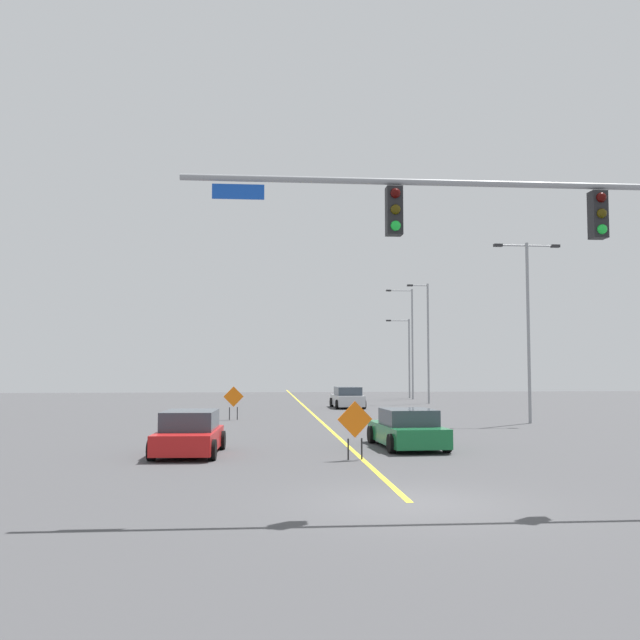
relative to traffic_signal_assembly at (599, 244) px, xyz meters
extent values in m
plane|color=#444447|center=(-4.26, 0.01, -5.54)|extent=(129.43, 129.43, 0.00)
cube|color=yellow|center=(-4.26, 35.96, -5.54)|extent=(0.16, 71.90, 0.01)
cylinder|color=gray|center=(-2.28, 0.01, 1.28)|extent=(13.66, 0.14, 0.14)
cube|color=black|center=(0.00, 0.01, 0.64)|extent=(0.34, 0.32, 1.05)
sphere|color=#3A0503|center=(0.00, -0.16, 0.99)|extent=(0.22, 0.22, 0.22)
sphere|color=#3C3106|center=(0.00, -0.16, 0.64)|extent=(0.22, 0.22, 0.22)
sphere|color=green|center=(0.00, -0.16, 0.29)|extent=(0.22, 0.22, 0.22)
cube|color=black|center=(-4.55, 0.01, 0.64)|extent=(0.34, 0.32, 1.05)
sphere|color=#3A0503|center=(-4.55, -0.16, 0.99)|extent=(0.22, 0.22, 0.22)
sphere|color=#3C3106|center=(-4.55, -0.16, 0.64)|extent=(0.22, 0.22, 0.22)
sphere|color=green|center=(-4.55, -0.16, 0.29)|extent=(0.22, 0.22, 0.22)
cube|color=#1447B7|center=(-7.88, 0.01, 0.99)|extent=(1.10, 0.03, 0.32)
cylinder|color=gray|center=(5.66, 39.22, -0.84)|extent=(0.16, 0.16, 9.40)
cylinder|color=gray|center=(4.95, 39.22, 3.71)|extent=(1.42, 0.08, 0.08)
cube|color=#262628|center=(4.24, 39.22, 3.71)|extent=(0.44, 0.24, 0.14)
cylinder|color=gray|center=(6.19, 19.90, -0.94)|extent=(0.16, 0.16, 9.21)
cylinder|color=gray|center=(5.43, 19.90, 3.52)|extent=(1.52, 0.08, 0.08)
cube|color=#262628|center=(4.67, 19.90, 3.52)|extent=(0.44, 0.24, 0.14)
cylinder|color=gray|center=(6.94, 19.90, 3.52)|extent=(1.52, 0.08, 0.08)
cube|color=#262628|center=(7.70, 19.90, 3.52)|extent=(0.44, 0.24, 0.14)
cylinder|color=gray|center=(5.97, 46.38, -0.65)|extent=(0.16, 0.16, 9.78)
cylinder|color=gray|center=(4.91, 46.38, 4.08)|extent=(2.12, 0.08, 0.08)
cube|color=#262628|center=(3.85, 46.38, 4.08)|extent=(0.44, 0.24, 0.14)
cylinder|color=gray|center=(6.18, 48.73, -1.91)|extent=(0.16, 0.16, 7.26)
cylinder|color=gray|center=(5.22, 48.73, 1.57)|extent=(1.91, 0.08, 0.08)
cube|color=#262628|center=(4.27, 48.73, 1.57)|extent=(0.44, 0.24, 0.14)
cube|color=orange|center=(-4.50, 6.86, -4.31)|extent=(1.11, 0.24, 1.12)
cylinder|color=black|center=(-4.71, 6.82, -5.22)|extent=(0.05, 0.05, 0.65)
cylinder|color=black|center=(-4.28, 6.90, -5.22)|extent=(0.05, 0.05, 0.65)
cube|color=orange|center=(-8.87, 23.49, -4.30)|extent=(1.08, 0.29, 1.10)
cylinder|color=black|center=(-9.07, 23.44, -5.20)|extent=(0.05, 0.05, 0.68)
cylinder|color=black|center=(-8.66, 23.54, -5.20)|extent=(0.05, 0.05, 0.68)
cube|color=red|center=(-9.71, 8.52, -5.07)|extent=(2.02, 4.13, 0.63)
cube|color=#333D47|center=(-9.70, 8.72, -4.44)|extent=(1.76, 2.44, 0.62)
cylinder|color=black|center=(-10.69, 7.15, -5.22)|extent=(0.25, 0.65, 0.64)
cylinder|color=black|center=(-8.85, 7.06, -5.22)|extent=(0.25, 0.65, 0.64)
cylinder|color=black|center=(-10.56, 9.98, -5.22)|extent=(0.25, 0.65, 0.64)
cylinder|color=black|center=(-8.72, 9.90, -5.22)|extent=(0.25, 0.65, 0.64)
cube|color=#B7BABF|center=(-1.39, 34.00, -5.02)|extent=(1.96, 4.25, 0.73)
cube|color=#333D47|center=(-1.38, 33.79, -4.37)|extent=(1.72, 2.44, 0.58)
cylinder|color=black|center=(-0.52, 35.50, -5.22)|extent=(0.24, 0.65, 0.64)
cylinder|color=black|center=(-2.35, 35.44, -5.22)|extent=(0.24, 0.65, 0.64)
cylinder|color=black|center=(-0.42, 32.57, -5.22)|extent=(0.24, 0.65, 0.64)
cylinder|color=black|center=(-2.25, 32.51, -5.22)|extent=(0.24, 0.65, 0.64)
cube|color=#196B38|center=(-2.23, 9.94, -5.06)|extent=(2.12, 4.60, 0.65)
cube|color=#333D47|center=(-2.22, 9.72, -4.45)|extent=(1.80, 2.15, 0.55)
cylinder|color=black|center=(-1.38, 11.56, -5.22)|extent=(0.26, 0.65, 0.64)
cylinder|color=black|center=(-3.26, 11.46, -5.22)|extent=(0.26, 0.65, 0.64)
cylinder|color=black|center=(-1.21, 8.42, -5.22)|extent=(0.26, 0.65, 0.64)
cylinder|color=black|center=(-3.08, 8.32, -5.22)|extent=(0.26, 0.65, 0.64)
camera|label=1|loc=(-7.37, -14.61, -2.71)|focal=39.23mm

